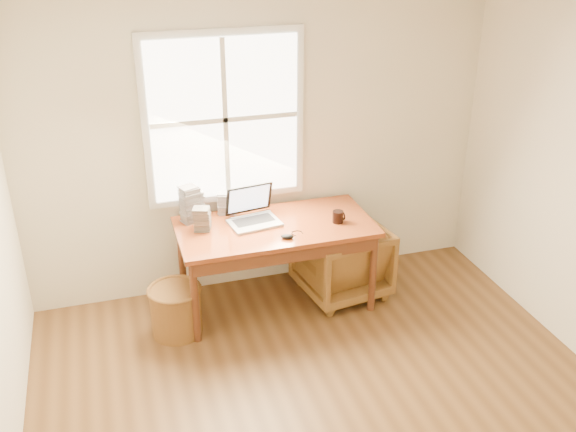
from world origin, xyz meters
name	(u,v)px	position (x,y,z in m)	size (l,w,h in m)	color
room_shell	(351,260)	(-0.02, 0.16, 1.32)	(4.04, 4.54, 2.64)	brown
desk	(275,227)	(0.00, 1.80, 0.73)	(1.60, 0.80, 0.04)	brown
armchair	(341,260)	(0.59, 1.80, 0.32)	(0.69, 0.71, 0.65)	brown
wicker_stool	(176,311)	(-0.87, 1.62, 0.20)	(0.40, 0.40, 0.40)	brown
laptop	(254,209)	(-0.16, 1.86, 0.89)	(0.37, 0.39, 0.28)	#A4A8AB
mouse	(287,237)	(0.02, 1.54, 0.77)	(0.10, 0.06, 0.03)	black
coffee_mug	(338,217)	(0.50, 1.70, 0.80)	(0.09, 0.09, 0.10)	black
cd_stack_a	(196,205)	(-0.60, 2.09, 0.88)	(0.13, 0.11, 0.26)	silver
cd_stack_b	(202,219)	(-0.58, 1.89, 0.85)	(0.13, 0.11, 0.19)	#2A292F
cd_stack_c	(190,204)	(-0.65, 2.07, 0.91)	(0.14, 0.12, 0.31)	#A7A6B4
cd_stack_d	(227,203)	(-0.33, 2.14, 0.84)	(0.15, 0.13, 0.19)	silver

